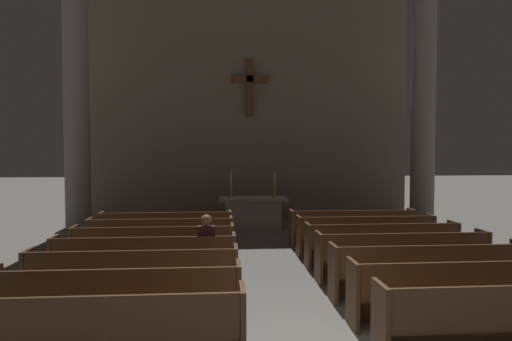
{
  "coord_description": "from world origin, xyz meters",
  "views": [
    {
      "loc": [
        -1.04,
        -4.97,
        2.46
      ],
      "look_at": [
        0.0,
        8.07,
        1.92
      ],
      "focal_mm": 31.45,
      "sensor_mm": 36.0,
      "label": 1
    }
  ],
  "objects_px": {
    "candlestick_left": "(231,189)",
    "lone_worshipper": "(207,248)",
    "pew_left_row_4": "(145,261)",
    "pew_right_row_2": "(464,292)",
    "pew_left_row_3": "(134,278)",
    "pew_right_row_7": "(352,227)",
    "pew_left_row_5": "(154,248)",
    "pew_right_row_3": "(429,271)",
    "column_left_second": "(77,111)",
    "pew_right_row_5": "(382,244)",
    "altar": "(253,212)",
    "column_right_second": "(423,114)",
    "candlestick_right": "(274,189)",
    "pew_left_row_2": "(118,300)",
    "pew_left_row_6": "(161,238)",
    "pew_right_row_4": "(402,256)",
    "pew_right_row_6": "(365,235)",
    "pew_left_row_7": "(167,230)",
    "pew_left_row_1": "(95,333)"
  },
  "relations": [
    {
      "from": "pew_left_row_7",
      "to": "column_left_second",
      "type": "relative_size",
      "value": 0.44
    },
    {
      "from": "pew_left_row_1",
      "to": "pew_left_row_3",
      "type": "distance_m",
      "value": 2.17
    },
    {
      "from": "pew_right_row_5",
      "to": "pew_left_row_7",
      "type": "bearing_deg",
      "value": 155.73
    },
    {
      "from": "pew_right_row_6",
      "to": "pew_left_row_3",
      "type": "bearing_deg",
      "value": -145.92
    },
    {
      "from": "column_left_second",
      "to": "lone_worshipper",
      "type": "height_order",
      "value": "column_left_second"
    },
    {
      "from": "pew_left_row_4",
      "to": "pew_right_row_2",
      "type": "relative_size",
      "value": 1.0
    },
    {
      "from": "pew_left_row_1",
      "to": "altar",
      "type": "distance_m",
      "value": 9.68
    },
    {
      "from": "pew_left_row_7",
      "to": "candlestick_left",
      "type": "height_order",
      "value": "candlestick_left"
    },
    {
      "from": "pew_left_row_5",
      "to": "pew_left_row_7",
      "type": "distance_m",
      "value": 2.17
    },
    {
      "from": "pew_right_row_4",
      "to": "column_right_second",
      "type": "relative_size",
      "value": 0.44
    },
    {
      "from": "pew_left_row_7",
      "to": "pew_right_row_4",
      "type": "relative_size",
      "value": 1.0
    },
    {
      "from": "pew_left_row_1",
      "to": "pew_right_row_5",
      "type": "bearing_deg",
      "value": 42.05
    },
    {
      "from": "column_left_second",
      "to": "candlestick_right",
      "type": "distance_m",
      "value": 6.39
    },
    {
      "from": "pew_left_row_5",
      "to": "pew_right_row_3",
      "type": "relative_size",
      "value": 1.0
    },
    {
      "from": "pew_right_row_5",
      "to": "column_left_second",
      "type": "height_order",
      "value": "column_left_second"
    },
    {
      "from": "pew_left_row_6",
      "to": "candlestick_left",
      "type": "xyz_separation_m",
      "value": [
        1.71,
        3.95,
        0.79
      ]
    },
    {
      "from": "pew_left_row_7",
      "to": "altar",
      "type": "distance_m",
      "value": 3.74
    },
    {
      "from": "candlestick_left",
      "to": "pew_right_row_6",
      "type": "bearing_deg",
      "value": -51.85
    },
    {
      "from": "pew_left_row_1",
      "to": "pew_right_row_6",
      "type": "height_order",
      "value": "same"
    },
    {
      "from": "pew_right_row_5",
      "to": "pew_right_row_2",
      "type": "bearing_deg",
      "value": -90.0
    },
    {
      "from": "pew_left_row_3",
      "to": "pew_left_row_5",
      "type": "height_order",
      "value": "same"
    },
    {
      "from": "column_left_second",
      "to": "pew_right_row_5",
      "type": "bearing_deg",
      "value": -28.04
    },
    {
      "from": "pew_left_row_4",
      "to": "lone_worshipper",
      "type": "height_order",
      "value": "lone_worshipper"
    },
    {
      "from": "pew_left_row_4",
      "to": "pew_left_row_5",
      "type": "xyz_separation_m",
      "value": [
        0.0,
        1.08,
        0.0
      ]
    },
    {
      "from": "column_left_second",
      "to": "altar",
      "type": "xyz_separation_m",
      "value": [
        5.15,
        1.01,
        -3.09
      ]
    },
    {
      "from": "pew_left_row_1",
      "to": "pew_left_row_5",
      "type": "height_order",
      "value": "same"
    },
    {
      "from": "pew_left_row_5",
      "to": "pew_right_row_3",
      "type": "distance_m",
      "value": 5.28
    },
    {
      "from": "pew_left_row_4",
      "to": "pew_right_row_4",
      "type": "relative_size",
      "value": 1.0
    },
    {
      "from": "pew_left_row_4",
      "to": "pew_right_row_2",
      "type": "distance_m",
      "value": 5.28
    },
    {
      "from": "pew_left_row_6",
      "to": "pew_right_row_7",
      "type": "height_order",
      "value": "same"
    },
    {
      "from": "pew_right_row_3",
      "to": "pew_right_row_4",
      "type": "height_order",
      "value": "same"
    },
    {
      "from": "pew_left_row_7",
      "to": "pew_right_row_4",
      "type": "bearing_deg",
      "value": -34.08
    },
    {
      "from": "pew_right_row_4",
      "to": "column_right_second",
      "type": "bearing_deg",
      "value": 61.75
    },
    {
      "from": "pew_left_row_6",
      "to": "pew_right_row_2",
      "type": "distance_m",
      "value": 6.48
    },
    {
      "from": "column_right_second",
      "to": "candlestick_right",
      "type": "xyz_separation_m",
      "value": [
        -4.45,
        1.01,
        -2.36
      ]
    },
    {
      "from": "candlestick_left",
      "to": "lone_worshipper",
      "type": "bearing_deg",
      "value": -95.59
    },
    {
      "from": "pew_left_row_6",
      "to": "pew_right_row_4",
      "type": "bearing_deg",
      "value": -24.27
    },
    {
      "from": "pew_right_row_3",
      "to": "lone_worshipper",
      "type": "height_order",
      "value": "lone_worshipper"
    },
    {
      "from": "pew_left_row_3",
      "to": "pew_right_row_7",
      "type": "relative_size",
      "value": 1.0
    },
    {
      "from": "pew_right_row_6",
      "to": "column_right_second",
      "type": "height_order",
      "value": "column_right_second"
    },
    {
      "from": "pew_right_row_6",
      "to": "pew_right_row_7",
      "type": "bearing_deg",
      "value": 90.0
    },
    {
      "from": "pew_left_row_3",
      "to": "pew_right_row_7",
      "type": "height_order",
      "value": "same"
    },
    {
      "from": "pew_right_row_5",
      "to": "candlestick_left",
      "type": "xyz_separation_m",
      "value": [
        -3.11,
        5.04,
        0.79
      ]
    },
    {
      "from": "pew_right_row_2",
      "to": "altar",
      "type": "distance_m",
      "value": 8.64
    },
    {
      "from": "pew_left_row_3",
      "to": "pew_right_row_6",
      "type": "height_order",
      "value": "same"
    },
    {
      "from": "pew_left_row_3",
      "to": "column_left_second",
      "type": "xyz_separation_m",
      "value": [
        -2.75,
        6.2,
        3.15
      ]
    },
    {
      "from": "pew_left_row_7",
      "to": "candlestick_left",
      "type": "xyz_separation_m",
      "value": [
        1.71,
        2.87,
        0.79
      ]
    },
    {
      "from": "pew_left_row_4",
      "to": "pew_right_row_3",
      "type": "height_order",
      "value": "same"
    },
    {
      "from": "pew_left_row_2",
      "to": "candlestick_left",
      "type": "relative_size",
      "value": 4.13
    },
    {
      "from": "pew_right_row_4",
      "to": "pew_right_row_3",
      "type": "bearing_deg",
      "value": -90.0
    }
  ]
}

